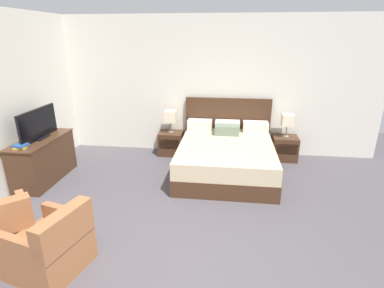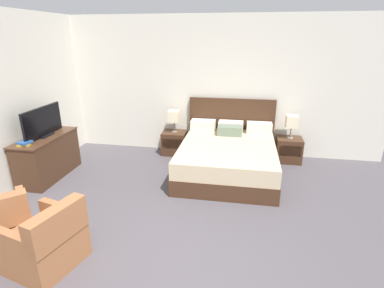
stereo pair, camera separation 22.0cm
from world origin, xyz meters
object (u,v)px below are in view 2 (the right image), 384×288
object	(u,v)px
nightstand_left	(175,143)
book_blue_cover	(25,142)
dresser	(48,156)
table_lamp_left	(174,116)
table_lamp_right	(292,122)
bed	(228,156)
nightstand_right	(289,150)
armchair_companion	(46,243)
book_red_cover	(25,144)
tv	(43,122)

from	to	relation	value
nightstand_left	book_blue_cover	bearing A→B (deg)	-135.60
dresser	book_blue_cover	world-z (taller)	book_blue_cover
table_lamp_left	table_lamp_right	world-z (taller)	same
bed	table_lamp_right	distance (m)	1.47
nightstand_right	armchair_companion	xyz separation A→B (m)	(-2.94, -3.48, 0.04)
bed	table_lamp_left	distance (m)	1.47
book_red_cover	book_blue_cover	size ratio (longest dim) A/B	1.00
table_lamp_right	book_blue_cover	xyz separation A→B (m)	(-4.30, -1.92, -0.02)
table_lamp_right	book_red_cover	size ratio (longest dim) A/B	2.54
bed	tv	size ratio (longest dim) A/B	2.12
bed	book_blue_cover	bearing A→B (deg)	-159.21
table_lamp_right	dresser	size ratio (longest dim) A/B	0.36
bed	nightstand_left	xyz separation A→B (m)	(-1.17, 0.73, -0.07)
nightstand_left	table_lamp_left	distance (m)	0.58
table_lamp_right	dresser	xyz separation A→B (m)	(-4.28, -1.47, -0.43)
book_red_cover	book_blue_cover	distance (m)	0.03
table_lamp_left	tv	size ratio (longest dim) A/B	0.47
dresser	book_blue_cover	xyz separation A→B (m)	(-0.02, -0.45, 0.41)
nightstand_left	dresser	distance (m)	2.44
book_blue_cover	armchair_companion	distance (m)	2.13
nightstand_left	nightstand_right	world-z (taller)	same
table_lamp_right	book_blue_cover	size ratio (longest dim) A/B	2.53
nightstand_right	nightstand_left	bearing A→B (deg)	180.00
book_blue_cover	armchair_companion	world-z (taller)	book_blue_cover
nightstand_left	tv	distance (m)	2.54
tv	armchair_companion	world-z (taller)	tv
nightstand_left	book_blue_cover	distance (m)	2.80
table_lamp_left	table_lamp_right	size ratio (longest dim) A/B	1.00
dresser	book_red_cover	world-z (taller)	book_red_cover
table_lamp_left	book_blue_cover	size ratio (longest dim) A/B	2.53
dresser	armchair_companion	distance (m)	2.42
nightstand_left	armchair_companion	xyz separation A→B (m)	(-0.60, -3.48, 0.04)
bed	armchair_companion	bearing A→B (deg)	-122.83
nightstand_right	book_red_cover	bearing A→B (deg)	-155.93
nightstand_right	table_lamp_right	size ratio (longest dim) A/B	1.06
nightstand_left	armchair_companion	distance (m)	3.53
nightstand_left	book_red_cover	bearing A→B (deg)	-135.62
nightstand_right	dresser	bearing A→B (deg)	-161.06
table_lamp_right	book_blue_cover	distance (m)	4.71
dresser	tv	bearing A→B (deg)	83.76
dresser	tv	xyz separation A→B (m)	(0.00, 0.02, 0.61)
tv	table_lamp_left	bearing A→B (deg)	36.69
bed	dresser	xyz separation A→B (m)	(-3.11, -0.74, 0.08)
book_blue_cover	table_lamp_right	bearing A→B (deg)	24.09
bed	book_red_cover	bearing A→B (deg)	-159.22
bed	table_lamp_left	size ratio (longest dim) A/B	4.49
table_lamp_left	tv	world-z (taller)	tv
table_lamp_left	tv	xyz separation A→B (m)	(-1.94, -1.45, 0.18)
table_lamp_left	armchair_companion	size ratio (longest dim) A/B	0.55
nightstand_right	book_blue_cover	world-z (taller)	book_blue_cover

